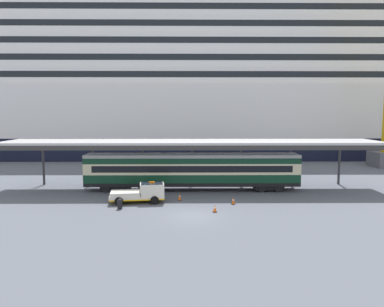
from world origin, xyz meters
The scene contains 9 objects.
ground_plane centered at (0.00, 0.00, 0.00)m, with size 400.00×400.00×0.00m, color #565C67.
cruise_ship centered at (11.44, 48.54, 13.27)m, with size 141.50×29.01×38.14m.
platform_canopy centered at (0.08, 10.66, 5.28)m, with size 41.78×6.41×5.54m.
train_carriage centered at (0.08, 10.22, 2.31)m, with size 23.62×2.81×4.11m.
service_truck centered at (-4.82, 4.78, 0.99)m, with size 5.41×2.76×2.02m.
traffic_cone_near centered at (-1.22, 5.50, 0.37)m, with size 0.36×0.36×0.74m.
traffic_cone_mid centered at (3.92, 3.92, 0.35)m, with size 0.36×0.36×0.71m.
traffic_cone_far centered at (1.96, 1.23, 0.33)m, with size 0.36×0.36×0.68m.
quay_bollard centered at (-6.56, 2.34, 0.52)m, with size 0.48×0.48×0.96m.
Camera 1 is at (-0.35, -29.35, 8.62)m, focal length 33.53 mm.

